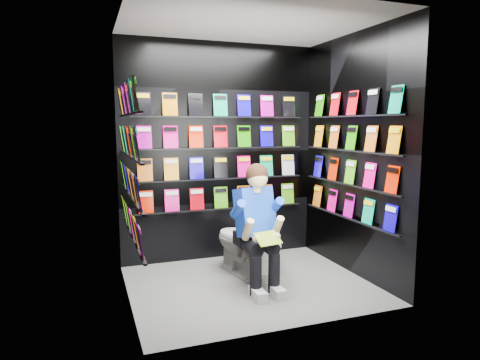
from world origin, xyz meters
name	(u,v)px	position (x,y,z in m)	size (l,w,h in m)	color
floor	(250,285)	(0.00, 0.00, 0.00)	(2.40, 2.40, 0.00)	slate
ceiling	(250,22)	(0.00, 0.00, 2.60)	(2.40, 2.40, 0.00)	white
wall_back	(220,152)	(0.00, 1.00, 1.30)	(2.40, 0.04, 2.60)	black
wall_front	(297,168)	(0.00, -1.00, 1.30)	(2.40, 0.04, 2.60)	black
wall_left	(125,162)	(-1.20, 0.00, 1.30)	(0.04, 2.00, 2.60)	black
wall_right	(353,155)	(1.20, 0.00, 1.30)	(0.04, 2.00, 2.60)	black
comics_back	(221,152)	(0.00, 0.97, 1.31)	(2.10, 0.06, 1.37)	#CE5F17
comics_left	(128,161)	(-1.17, 0.00, 1.31)	(0.06, 1.70, 1.37)	#CE5F17
comics_right	(351,155)	(1.17, 0.00, 1.31)	(0.06, 1.70, 1.37)	#CE5F17
toilet	(241,241)	(0.04, 0.35, 0.37)	(0.42, 0.75, 0.73)	white
longbox	(266,256)	(0.35, 0.38, 0.15)	(0.22, 0.41, 0.31)	white
longbox_lid	(266,242)	(0.35, 0.38, 0.32)	(0.24, 0.43, 0.03)	white
reader	(254,213)	(0.04, -0.03, 0.75)	(0.50, 0.72, 1.33)	#0331C0
held_comic	(268,238)	(0.04, -0.38, 0.58)	(0.24, 0.01, 0.17)	green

